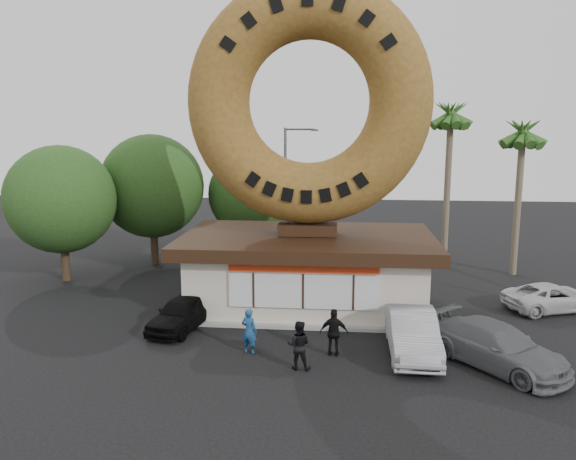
# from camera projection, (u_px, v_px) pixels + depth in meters

# --- Properties ---
(ground) EXTENTS (90.00, 90.00, 0.00)m
(ground) POSITION_uv_depth(u_px,v_px,m) (297.00, 357.00, 19.81)
(ground) COLOR black
(ground) RESTS_ON ground
(donut_shop) EXTENTS (11.20, 7.20, 3.80)m
(donut_shop) POSITION_uv_depth(u_px,v_px,m) (308.00, 267.00, 25.36)
(donut_shop) COLOR beige
(donut_shop) RESTS_ON ground
(giant_donut) EXTENTS (10.53, 2.68, 10.53)m
(giant_donut) POSITION_uv_depth(u_px,v_px,m) (309.00, 102.00, 24.06)
(giant_donut) COLOR olive
(giant_donut) RESTS_ON donut_shop
(tree_west) EXTENTS (6.00, 6.00, 7.65)m
(tree_west) POSITION_uv_depth(u_px,v_px,m) (152.00, 186.00, 32.59)
(tree_west) COLOR #473321
(tree_west) RESTS_ON ground
(tree_mid) EXTENTS (5.20, 5.20, 6.63)m
(tree_mid) POSITION_uv_depth(u_px,v_px,m) (251.00, 194.00, 34.15)
(tree_mid) COLOR #473321
(tree_mid) RESTS_ON ground
(tree_far) EXTENTS (5.60, 5.60, 7.14)m
(tree_far) POSITION_uv_depth(u_px,v_px,m) (61.00, 200.00, 29.04)
(tree_far) COLOR #473321
(tree_far) RESTS_ON ground
(palm_near) EXTENTS (2.60, 2.60, 9.75)m
(palm_near) POSITION_uv_depth(u_px,v_px,m) (451.00, 120.00, 31.33)
(palm_near) COLOR #726651
(palm_near) RESTS_ON ground
(palm_far) EXTENTS (2.60, 2.60, 8.75)m
(palm_far) POSITION_uv_depth(u_px,v_px,m) (523.00, 137.00, 29.70)
(palm_far) COLOR #726651
(palm_far) RESTS_ON ground
(street_lamp) EXTENTS (2.11, 0.20, 8.00)m
(street_lamp) POSITION_uv_depth(u_px,v_px,m) (288.00, 185.00, 34.85)
(street_lamp) COLOR #59595E
(street_lamp) RESTS_ON ground
(person_left) EXTENTS (0.70, 0.58, 1.66)m
(person_left) POSITION_uv_depth(u_px,v_px,m) (249.00, 331.00, 20.07)
(person_left) COLOR navy
(person_left) RESTS_ON ground
(person_center) EXTENTS (0.86, 0.69, 1.68)m
(person_center) POSITION_uv_depth(u_px,v_px,m) (299.00, 345.00, 18.73)
(person_center) COLOR black
(person_center) RESTS_ON ground
(person_right) EXTENTS (1.04, 0.50, 1.72)m
(person_right) POSITION_uv_depth(u_px,v_px,m) (334.00, 333.00, 19.82)
(person_right) COLOR black
(person_right) RESTS_ON ground
(car_black) EXTENTS (2.37, 4.11, 1.32)m
(car_black) POSITION_uv_depth(u_px,v_px,m) (182.00, 313.00, 22.55)
(car_black) COLOR black
(car_black) RESTS_ON ground
(car_silver) EXTENTS (1.67, 4.69, 1.54)m
(car_silver) POSITION_uv_depth(u_px,v_px,m) (412.00, 333.00, 20.04)
(car_silver) COLOR #A5A5AA
(car_silver) RESTS_ON ground
(car_grey) EXTENTS (4.79, 5.19, 1.46)m
(car_grey) POSITION_uv_depth(u_px,v_px,m) (497.00, 346.00, 18.93)
(car_grey) COLOR slate
(car_grey) RESTS_ON ground
(car_white) EXTENTS (4.72, 3.24, 1.20)m
(car_white) POSITION_uv_depth(u_px,v_px,m) (552.00, 297.00, 24.83)
(car_white) COLOR silver
(car_white) RESTS_ON ground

